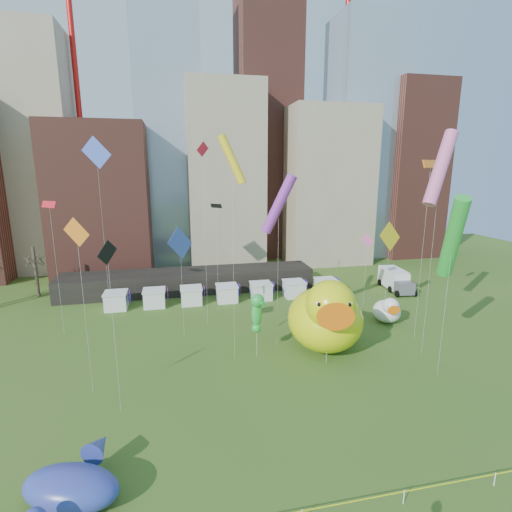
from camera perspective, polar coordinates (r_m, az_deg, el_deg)
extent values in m
cube|color=gray|center=(81.60, -30.12, 12.88)|extent=(14.00, 12.00, 42.00)
cube|color=brown|center=(73.12, -21.80, 7.58)|extent=(16.00, 14.00, 26.00)
cube|color=#8C9EB2|center=(80.43, -12.81, 18.91)|extent=(12.00, 12.00, 55.00)
cube|color=gray|center=(76.56, -4.78, 11.62)|extent=(14.00, 14.00, 34.00)
cube|color=brown|center=(85.73, 1.65, 23.19)|extent=(12.00, 12.00, 68.00)
cube|color=gray|center=(79.80, 10.06, 10.08)|extent=(16.00, 14.00, 30.00)
cube|color=#8C9EB2|center=(87.71, 15.58, 15.92)|extent=(14.00, 12.00, 48.00)
cube|color=brown|center=(90.84, 21.67, 11.58)|extent=(12.00, 12.00, 36.00)
cylinder|color=red|center=(83.85, -25.35, 25.10)|extent=(1.00, 1.00, 76.00)
cylinder|color=red|center=(89.78, 13.02, 25.02)|extent=(1.00, 1.00, 76.00)
cube|color=black|center=(60.32, -9.85, -3.65)|extent=(38.00, 6.00, 3.20)
cube|color=white|center=(55.30, -20.02, -6.30)|extent=(2.80, 2.80, 2.20)
cube|color=red|center=(54.91, -18.19, -5.75)|extent=(0.08, 1.40, 1.60)
cube|color=white|center=(54.79, -14.81, -6.12)|extent=(2.80, 2.80, 2.20)
cube|color=red|center=(54.56, -12.94, -5.54)|extent=(0.08, 1.40, 1.60)
cube|color=white|center=(54.74, -9.55, -5.88)|extent=(2.80, 2.80, 2.20)
cube|color=red|center=(54.67, -7.68, -5.29)|extent=(0.08, 1.40, 1.60)
cube|color=white|center=(55.14, -4.34, -5.60)|extent=(2.80, 2.80, 2.20)
cube|color=red|center=(55.24, -2.49, -5.00)|extent=(0.08, 1.40, 1.60)
cube|color=white|center=(55.98, 0.76, -5.28)|extent=(2.80, 2.80, 2.20)
cube|color=red|center=(56.24, 2.56, -4.67)|extent=(0.08, 1.40, 1.60)
cube|color=white|center=(57.26, 5.66, -4.93)|extent=(2.80, 2.80, 2.20)
cube|color=red|center=(57.67, 7.38, -4.33)|extent=(0.08, 1.40, 1.60)
cube|color=white|center=(58.93, 10.32, -4.57)|extent=(2.80, 2.80, 2.20)
cube|color=red|center=(59.47, 11.94, -3.97)|extent=(0.08, 1.40, 1.60)
cylinder|color=#382B21|center=(64.86, -29.81, -2.05)|extent=(0.44, 0.44, 7.50)
cylinder|color=white|center=(26.75, 21.06, -30.34)|extent=(0.06, 0.06, 0.90)
cylinder|color=white|center=(29.91, 31.88, -26.27)|extent=(0.06, 0.06, 0.90)
cube|color=#EBFF0D|center=(24.42, 6.84, -33.41)|extent=(50.00, 0.02, 0.07)
ellipsoid|color=#DDE60B|center=(41.14, 10.17, -9.15)|extent=(9.62, 10.63, 6.41)
ellipsoid|color=#DDE60B|center=(44.46, 9.45, -7.67)|extent=(2.44, 2.09, 2.60)
sphere|color=#DDE60B|center=(37.59, 11.00, -7.12)|extent=(5.78, 5.78, 4.82)
cone|color=orange|center=(35.76, 11.55, -8.47)|extent=(3.07, 2.71, 2.65)
sphere|color=white|center=(35.94, 9.31, -6.90)|extent=(0.87, 0.87, 0.87)
sphere|color=white|center=(36.41, 13.47, -6.83)|extent=(0.87, 0.87, 0.87)
sphere|color=black|center=(35.56, 9.40, -7.12)|extent=(0.43, 0.43, 0.43)
sphere|color=black|center=(36.04, 13.60, -7.04)|extent=(0.43, 0.43, 0.43)
ellipsoid|color=white|center=(50.42, 18.78, -7.75)|extent=(3.99, 4.42, 2.69)
ellipsoid|color=white|center=(51.76, 18.26, -7.27)|extent=(1.02, 0.87, 1.09)
sphere|color=white|center=(48.99, 19.31, -7.05)|extent=(2.40, 2.40, 2.02)
cone|color=orange|center=(48.26, 19.64, -7.46)|extent=(1.28, 1.12, 1.11)
sphere|color=white|center=(48.23, 18.92, -6.99)|extent=(0.36, 0.36, 0.36)
sphere|color=white|center=(48.60, 20.17, -6.94)|extent=(0.36, 0.36, 0.36)
sphere|color=black|center=(48.08, 18.99, -7.06)|extent=(0.18, 0.18, 0.18)
sphere|color=black|center=(48.45, 20.24, -7.01)|extent=(0.18, 0.18, 0.18)
cylinder|color=silver|center=(39.06, 0.10, -11.65)|extent=(0.03, 0.03, 4.53)
ellipsoid|color=green|center=(38.19, 0.10, -8.56)|extent=(1.28, 1.18, 2.62)
sphere|color=green|center=(37.56, 0.15, -6.64)|extent=(1.75, 1.75, 1.34)
cone|color=green|center=(37.03, 0.35, -7.04)|extent=(0.76, 0.95, 0.47)
sphere|color=green|center=(38.80, 0.08, -10.60)|extent=(0.94, 0.94, 0.94)
cylinder|color=silver|center=(38.49, 10.46, -12.81)|extent=(0.03, 0.03, 3.87)
ellipsoid|color=#5F3DB7|center=(37.71, 10.57, -10.15)|extent=(1.22, 1.09, 2.63)
sphere|color=#5F3DB7|center=(37.06, 10.75, -8.23)|extent=(1.65, 1.65, 1.34)
cone|color=#5F3DB7|center=(36.57, 11.12, -8.65)|extent=(0.68, 0.93, 0.47)
sphere|color=#5F3DB7|center=(38.35, 10.45, -12.20)|extent=(0.94, 0.94, 0.94)
ellipsoid|color=#3B3592|center=(27.01, -25.72, -28.55)|extent=(6.29, 4.74, 2.15)
cone|color=#3B3592|center=(28.76, -22.22, -24.53)|extent=(2.00, 2.13, 1.51)
cube|color=white|center=(64.40, 19.69, -3.05)|extent=(3.21, 5.80, 2.78)
cube|color=#595960|center=(61.51, 21.09, -4.43)|extent=(2.74, 2.25, 1.78)
cylinder|color=black|center=(62.41, 19.25, -4.68)|extent=(0.38, 1.02, 1.00)
cylinder|color=black|center=(63.65, 21.52, -4.53)|extent=(0.38, 1.02, 1.00)
cylinder|color=black|center=(65.68, 17.84, -3.73)|extent=(0.38, 1.02, 1.00)
cylinder|color=black|center=(66.86, 20.02, -3.60)|extent=(0.38, 1.02, 1.00)
cylinder|color=silver|center=(44.91, -7.51, 2.20)|extent=(0.02, 0.02, 20.56)
cube|color=red|center=(44.23, -7.91, 15.41)|extent=(1.40, 1.00, 1.69)
cylinder|color=silver|center=(53.94, 15.87, -2.59)|extent=(0.02, 0.02, 9.21)
cube|color=pink|center=(52.95, 16.17, 2.22)|extent=(1.81, 0.47, 1.86)
cylinder|color=silver|center=(31.00, -20.24, -11.01)|extent=(0.02, 0.02, 12.64)
cube|color=black|center=(29.13, -21.18, 0.48)|extent=(1.17, 1.37, 1.77)
cylinder|color=silver|center=(37.90, 26.17, -7.12)|extent=(0.02, 0.02, 12.74)
cylinder|color=green|center=(36.39, 27.14, 2.40)|extent=(2.97, 4.51, 7.45)
cylinder|color=silver|center=(50.44, 18.79, -3.11)|extent=(0.02, 0.02, 10.45)
cube|color=yellow|center=(49.34, 19.22, 2.75)|extent=(3.51, 1.31, 3.73)
cylinder|color=silver|center=(42.95, -10.87, -5.16)|extent=(0.02, 0.02, 10.74)
cube|color=blue|center=(41.64, -11.18, 1.89)|extent=(2.63, 2.47, 3.58)
cylinder|color=silver|center=(44.56, 23.38, 0.09)|extent=(0.02, 0.02, 18.91)
cube|color=orange|center=(43.66, 24.49, 12.30)|extent=(2.55, 1.38, 0.81)
cylinder|color=silver|center=(39.59, 3.25, -3.23)|extent=(0.02, 0.02, 15.04)
cylinder|color=purple|center=(38.22, 3.39, 7.68)|extent=(3.65, 2.27, 6.00)
cylinder|color=silver|center=(47.87, -27.40, -2.05)|extent=(0.02, 0.02, 14.74)
cube|color=red|center=(46.73, -28.32, 6.73)|extent=(1.96, 1.83, 0.72)
cylinder|color=silver|center=(41.08, 24.43, -1.29)|extent=(0.02, 0.02, 18.50)
cylinder|color=pink|center=(40.05, 25.65, 11.66)|extent=(4.24, 2.98, 7.06)
cylinder|color=silver|center=(49.71, -5.74, -0.63)|extent=(0.02, 0.02, 13.95)
cube|color=black|center=(48.59, -5.92, 7.41)|extent=(1.37, 1.45, 0.54)
cylinder|color=silver|center=(36.27, -3.37, -1.30)|extent=(0.02, 0.02, 19.22)
cylinder|color=yellow|center=(35.21, -3.58, 14.06)|extent=(2.70, 1.71, 4.44)
cylinder|color=silver|center=(50.73, -21.61, 2.48)|extent=(0.02, 0.02, 20.32)
cube|color=blue|center=(50.10, -22.58, 13.98)|extent=(3.52, 1.45, 3.79)
cylinder|color=silver|center=(34.29, -23.99, -8.10)|extent=(0.02, 0.02, 13.67)
cube|color=orange|center=(32.64, -25.07, 3.22)|extent=(2.08, 1.04, 2.30)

